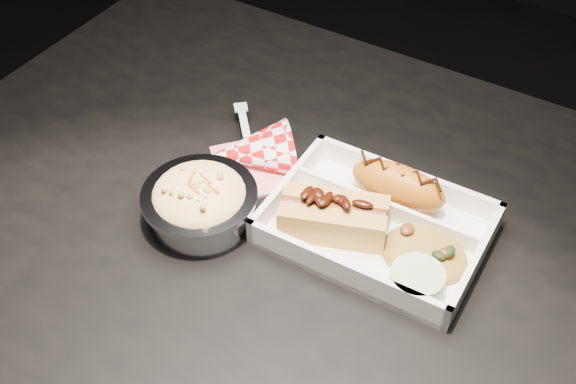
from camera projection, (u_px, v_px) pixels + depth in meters
The scene contains 8 objects.
dining_table at pixel (342, 295), 0.91m from camera, with size 1.20×0.80×0.75m.
food_tray at pixel (377, 228), 0.86m from camera, with size 0.25×0.18×0.04m.
fried_pastry at pixel (398, 185), 0.87m from camera, with size 0.12×0.05×0.05m, color #C16513.
hotdog at pixel (334, 215), 0.84m from camera, with size 0.14×0.10×0.06m.
fried_rice_mound at pixel (426, 248), 0.82m from camera, with size 0.10×0.08×0.03m, color #AC8432.
cupcake_liner at pixel (416, 282), 0.78m from camera, with size 0.06×0.06×0.03m, color beige.
foil_coleslaw_cup at pixel (200, 200), 0.86m from camera, with size 0.14×0.14×0.07m.
napkin_fork at pixel (250, 152), 0.94m from camera, with size 0.16×0.16×0.10m.
Camera 1 is at (0.23, -0.51, 1.39)m, focal length 45.00 mm.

